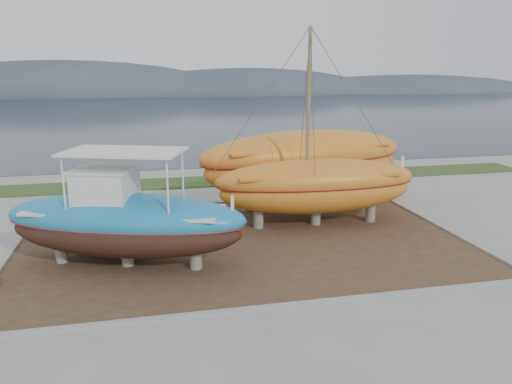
{
  "coord_description": "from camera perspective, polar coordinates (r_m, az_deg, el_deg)",
  "views": [
    {
      "loc": [
        -3.72,
        -15.36,
        7.08
      ],
      "look_at": [
        0.59,
        4.0,
        2.12
      ],
      "focal_mm": 35.0,
      "sensor_mm": 36.0,
      "label": 1
    }
  ],
  "objects": [
    {
      "name": "ground",
      "position": [
        17.32,
        1.0,
        -10.1
      ],
      "size": [
        140.0,
        140.0,
        0.0
      ],
      "primitive_type": "plane",
      "color": "gray",
      "rests_on": "ground"
    },
    {
      "name": "dirt_patch",
      "position": [
        20.93,
        -1.57,
        -5.64
      ],
      "size": [
        18.0,
        12.0,
        0.06
      ],
      "primitive_type": "cube",
      "color": "#422D1E",
      "rests_on": "ground"
    },
    {
      "name": "curb_frame",
      "position": [
        20.92,
        -1.58,
        -5.53
      ],
      "size": [
        18.6,
        12.6,
        0.15
      ],
      "primitive_type": null,
      "color": "gray",
      "rests_on": "ground"
    },
    {
      "name": "grass_strip",
      "position": [
        31.87,
        -5.53,
        1.22
      ],
      "size": [
        44.0,
        3.0,
        0.08
      ],
      "primitive_type": "cube",
      "color": "#284219",
      "rests_on": "ground"
    },
    {
      "name": "sea",
      "position": [
        85.73,
        -10.15,
        9.1
      ],
      "size": [
        260.0,
        100.0,
        0.04
      ],
      "primitive_type": null,
      "color": "black",
      "rests_on": "ground"
    },
    {
      "name": "mountain_ridge",
      "position": [
        140.58,
        -11.22,
        10.9
      ],
      "size": [
        200.0,
        36.0,
        20.0
      ],
      "primitive_type": null,
      "color": "#333D49",
      "rests_on": "ground"
    },
    {
      "name": "blue_caique",
      "position": [
        18.36,
        -14.79,
        -1.92
      ],
      "size": [
        9.23,
        5.53,
        4.24
      ],
      "primitive_type": null,
      "rotation": [
        0.0,
        0.0,
        -0.34
      ],
      "color": "teal",
      "rests_on": "dirt_patch"
    },
    {
      "name": "white_dinghy",
      "position": [
        20.84,
        -15.39,
        -4.41
      ],
      "size": [
        4.17,
        1.95,
        1.21
      ],
      "primitive_type": null,
      "rotation": [
        0.0,
        0.0,
        -0.11
      ],
      "color": "silver",
      "rests_on": "dirt_patch"
    },
    {
      "name": "orange_sailboat",
      "position": [
        22.27,
        7.13,
        7.05
      ],
      "size": [
        9.36,
        3.04,
        8.7
      ],
      "primitive_type": null,
      "rotation": [
        0.0,
        0.0,
        -0.03
      ],
      "color": "#C1721D",
      "rests_on": "dirt_patch"
    },
    {
      "name": "orange_bare_hull",
      "position": [
        26.16,
        5.61,
        2.68
      ],
      "size": [
        12.04,
        5.7,
        3.79
      ],
      "primitive_type": null,
      "rotation": [
        0.0,
        0.0,
        0.2
      ],
      "color": "#C1721D",
      "rests_on": "dirt_patch"
    }
  ]
}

